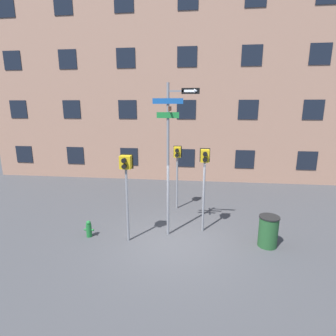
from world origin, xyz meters
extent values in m
plane|color=#38383A|center=(0.00, 0.00, 0.00)|extent=(60.00, 60.00, 0.00)
cube|color=#936B56|center=(0.00, 7.72, 7.02)|extent=(24.00, 0.60, 14.04)
cube|color=black|center=(-10.29, 7.40, 1.40)|extent=(1.08, 0.03, 1.06)
cube|color=black|center=(-6.86, 7.40, 1.40)|extent=(1.08, 0.03, 1.06)
cube|color=black|center=(-3.43, 7.40, 1.40)|extent=(1.08, 0.03, 1.06)
cube|color=black|center=(0.00, 7.40, 1.40)|extent=(1.08, 0.03, 1.06)
cube|color=black|center=(3.43, 7.40, 1.40)|extent=(1.08, 0.03, 1.06)
cube|color=black|center=(6.86, 7.40, 1.40)|extent=(1.08, 0.03, 1.06)
cube|color=black|center=(-10.29, 7.40, 4.21)|extent=(1.08, 0.03, 1.06)
cube|color=black|center=(-6.86, 7.40, 4.21)|extent=(1.08, 0.03, 1.06)
cube|color=black|center=(-3.43, 7.40, 4.21)|extent=(1.08, 0.03, 1.06)
cube|color=black|center=(0.00, 7.40, 4.21)|extent=(1.08, 0.03, 1.06)
cube|color=black|center=(3.43, 7.40, 4.21)|extent=(1.08, 0.03, 1.06)
cube|color=black|center=(6.86, 7.40, 4.21)|extent=(1.08, 0.03, 1.06)
cube|color=black|center=(-10.29, 7.40, 7.02)|extent=(1.08, 0.03, 1.06)
cube|color=black|center=(-6.86, 7.40, 7.02)|extent=(1.08, 0.03, 1.06)
cube|color=black|center=(-3.43, 7.40, 7.02)|extent=(1.08, 0.03, 1.06)
cube|color=black|center=(0.00, 7.40, 7.02)|extent=(1.08, 0.03, 1.06)
cube|color=black|center=(3.43, 7.40, 7.02)|extent=(1.08, 0.03, 1.06)
cube|color=black|center=(6.86, 7.40, 7.02)|extent=(1.08, 0.03, 1.06)
cube|color=black|center=(-10.29, 7.40, 9.83)|extent=(1.08, 0.03, 1.06)
cube|color=black|center=(-6.86, 7.40, 9.83)|extent=(1.08, 0.03, 1.06)
cube|color=black|center=(-3.43, 7.40, 9.83)|extent=(1.08, 0.03, 1.06)
cylinder|color=slate|center=(-0.24, 0.54, 2.56)|extent=(0.09, 0.09, 5.12)
cube|color=slate|center=(0.11, 0.54, 4.86)|extent=(0.70, 0.05, 0.05)
cube|color=#14478C|center=(-0.24, 0.48, 4.56)|extent=(0.96, 0.02, 0.17)
cube|color=brown|center=(-0.18, 0.54, 4.33)|extent=(0.02, 0.76, 0.14)
cube|color=#196B2D|center=(-0.24, 0.48, 4.13)|extent=(0.71, 0.02, 0.18)
cube|color=black|center=(0.45, 0.52, 4.86)|extent=(0.56, 0.02, 0.18)
cube|color=white|center=(0.41, 0.51, 4.86)|extent=(0.32, 0.01, 0.07)
cone|color=white|center=(0.61, 0.51, 4.86)|extent=(0.10, 0.14, 0.14)
cylinder|color=slate|center=(-1.51, -0.05, 1.24)|extent=(0.08, 0.08, 2.49)
cube|color=gold|center=(-1.51, -0.05, 2.70)|extent=(0.36, 0.26, 0.41)
cube|color=black|center=(-1.51, 0.09, 2.70)|extent=(0.42, 0.02, 0.47)
cylinder|color=black|center=(-1.51, -0.24, 2.79)|extent=(0.14, 0.12, 0.14)
cylinder|color=black|center=(-1.51, -0.24, 2.60)|extent=(0.14, 0.12, 0.14)
cylinder|color=orange|center=(-1.51, -0.18, 2.79)|extent=(0.12, 0.01, 0.12)
cylinder|color=slate|center=(0.97, 0.95, 1.28)|extent=(0.08, 0.08, 2.56)
cube|color=gold|center=(0.97, 0.95, 2.77)|extent=(0.29, 0.26, 0.42)
cube|color=black|center=(0.97, 1.09, 2.77)|extent=(0.35, 0.02, 0.48)
cylinder|color=black|center=(0.97, 0.76, 2.86)|extent=(0.15, 0.12, 0.15)
cylinder|color=black|center=(0.97, 0.76, 2.67)|extent=(0.15, 0.12, 0.15)
cylinder|color=#EA4C14|center=(0.97, 0.81, 2.86)|extent=(0.12, 0.01, 0.12)
cylinder|color=slate|center=(-0.13, 2.98, 1.15)|extent=(0.08, 0.08, 2.30)
cube|color=gold|center=(-0.13, 2.98, 2.52)|extent=(0.29, 0.26, 0.43)
cube|color=black|center=(-0.13, 3.12, 2.52)|extent=(0.35, 0.02, 0.49)
cylinder|color=black|center=(-0.13, 2.79, 2.62)|extent=(0.15, 0.12, 0.15)
cylinder|color=black|center=(-0.13, 2.79, 2.42)|extent=(0.15, 0.12, 0.15)
cylinder|color=#EA4C14|center=(-0.13, 2.84, 2.62)|extent=(0.12, 0.01, 0.12)
cylinder|color=#196028|center=(-2.94, 0.05, 0.23)|extent=(0.19, 0.19, 0.46)
sphere|color=#196028|center=(-2.94, 0.05, 0.51)|extent=(0.16, 0.16, 0.16)
cylinder|color=#196028|center=(-3.07, 0.05, 0.25)|extent=(0.08, 0.06, 0.06)
cylinder|color=#196028|center=(-2.80, 0.05, 0.25)|extent=(0.08, 0.06, 0.06)
cylinder|color=#1E4723|center=(3.03, 0.13, 0.49)|extent=(0.60, 0.60, 0.98)
cylinder|color=black|center=(3.03, 0.13, 1.00)|extent=(0.63, 0.63, 0.04)
camera|label=1|loc=(0.74, -7.86, 4.42)|focal=28.00mm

